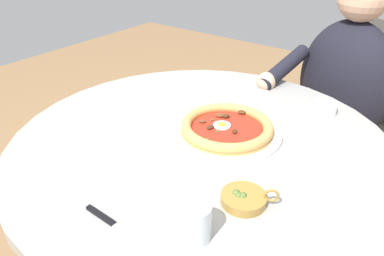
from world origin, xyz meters
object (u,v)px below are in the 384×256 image
Objects in this scene: olive_pan at (244,198)px; dining_table at (200,172)px; ramekin_capers at (325,108)px; diner_person at (334,126)px; water_glass at (194,224)px; pizza_on_plate at (227,128)px; cafe_chair_diner at (356,108)px; steak_knife at (110,222)px.

dining_table is at bearing 55.07° from olive_pan.
ramekin_capers is 0.07× the size of diner_person.
water_glass is 0.67m from ramekin_capers.
ramekin_capers is (0.36, -0.23, 0.14)m from dining_table.
dining_table is 14.40× the size of ramekin_capers.
cafe_chair_diner is at bearing -13.22° from pizza_on_plate.
dining_table is at bearing 6.74° from steak_knife.
water_glass reaches higher than olive_pan.
water_glass is at bearing -179.01° from diner_person.
ramekin_capers is 0.52m from cafe_chair_diner.
olive_pan is (0.22, -0.19, 0.01)m from steak_knife.
cafe_chair_diner is (1.23, -0.18, -0.18)m from steak_knife.
steak_knife is (-0.07, 0.16, -0.03)m from water_glass.
diner_person reaches higher than pizza_on_plate.
dining_table is at bearing 33.57° from water_glass.
water_glass is 0.15m from olive_pan.
ramekin_capers is at bearing 179.68° from cafe_chair_diner.
cafe_chair_diner is (1.15, -0.02, -0.21)m from water_glass.
olive_pan is at bearing -179.06° from ramekin_capers.
ramekin_capers is at bearing 0.94° from olive_pan.
water_glass is at bearing -146.43° from dining_table.
water_glass is 0.66× the size of olive_pan.
dining_table is 5.24× the size of steak_knife.
water_glass is at bearing 168.96° from olive_pan.
water_glass is (-0.38, -0.16, 0.02)m from pizza_on_plate.
cafe_chair_diner reaches higher than dining_table.
steak_knife is 0.23× the size of cafe_chair_diner.
water_glass is 0.07× the size of diner_person.
pizza_on_plate is 2.64× the size of olive_pan.
dining_table is 0.97× the size of diner_person.
pizza_on_plate is 3.99× the size of water_glass.
diner_person is (0.34, 0.04, -0.24)m from ramekin_capers.
diner_person is at bearing 164.23° from cafe_chair_diner.
pizza_on_plate is 0.35m from ramekin_capers.
steak_knife is at bearing 166.44° from ramekin_capers.
steak_knife reaches higher than dining_table.
water_glass is 1.04m from diner_person.
diner_person is at bearing -7.47° from steak_knife.
diner_person is 0.15m from cafe_chair_diner.
pizza_on_plate is 0.30m from olive_pan.
diner_person reaches higher than ramekin_capers.
cafe_chair_diner reaches higher than steak_knife.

